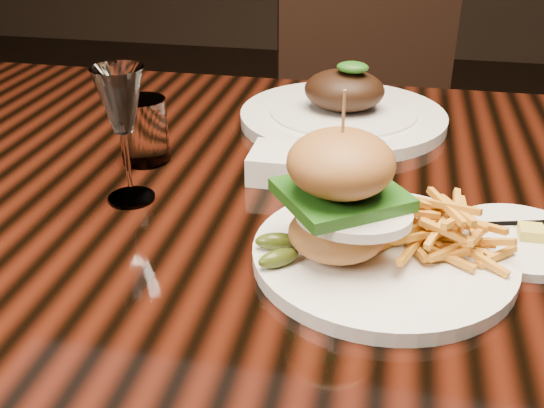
% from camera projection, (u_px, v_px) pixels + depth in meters
% --- Properties ---
extents(dining_table, '(1.60, 0.90, 0.75)m').
position_uv_depth(dining_table, '(325.00, 252.00, 0.79)').
color(dining_table, black).
rests_on(dining_table, ground).
extents(burger_plate, '(0.26, 0.26, 0.18)m').
position_uv_depth(burger_plate, '(378.00, 223.00, 0.61)').
color(burger_plate, silver).
rests_on(burger_plate, dining_table).
extents(side_saucer, '(0.14, 0.14, 0.02)m').
position_uv_depth(side_saucer, '(519.00, 239.00, 0.65)').
color(side_saucer, silver).
rests_on(side_saucer, dining_table).
extents(ramekin, '(0.10, 0.10, 0.04)m').
position_uv_depth(ramekin, '(281.00, 164.00, 0.79)').
color(ramekin, silver).
rests_on(ramekin, dining_table).
extents(wine_glass, '(0.06, 0.06, 0.16)m').
position_uv_depth(wine_glass, '(121.00, 106.00, 0.69)').
color(wine_glass, white).
rests_on(wine_glass, dining_table).
extents(water_tumbler, '(0.06, 0.06, 0.08)m').
position_uv_depth(water_tumbler, '(144.00, 131.00, 0.82)').
color(water_tumbler, white).
rests_on(water_tumbler, dining_table).
extents(far_dish, '(0.31, 0.31, 0.10)m').
position_uv_depth(far_dish, '(343.00, 111.00, 0.96)').
color(far_dish, silver).
rests_on(far_dish, dining_table).
extents(chair_far, '(0.56, 0.57, 0.95)m').
position_uv_depth(chair_far, '(371.00, 113.00, 1.62)').
color(chair_far, black).
rests_on(chair_far, ground).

